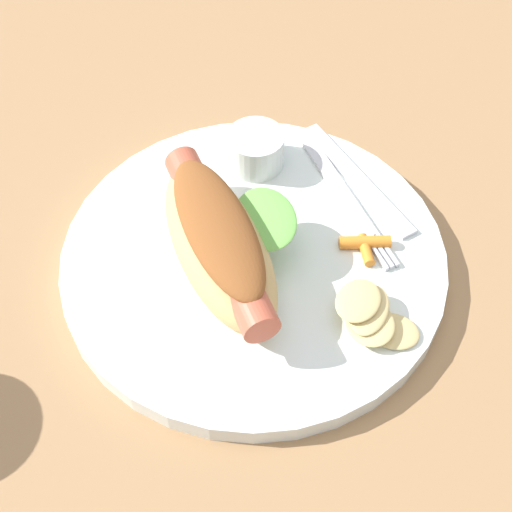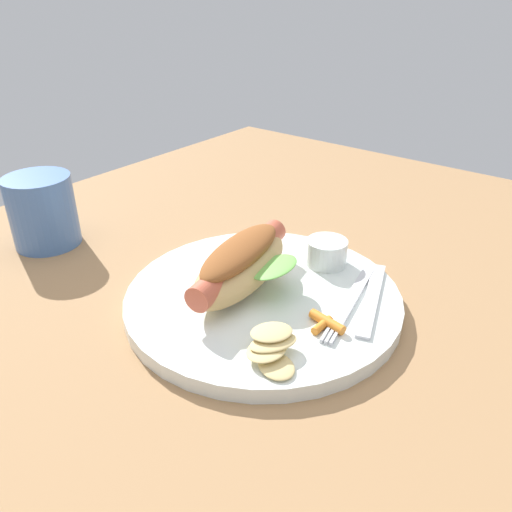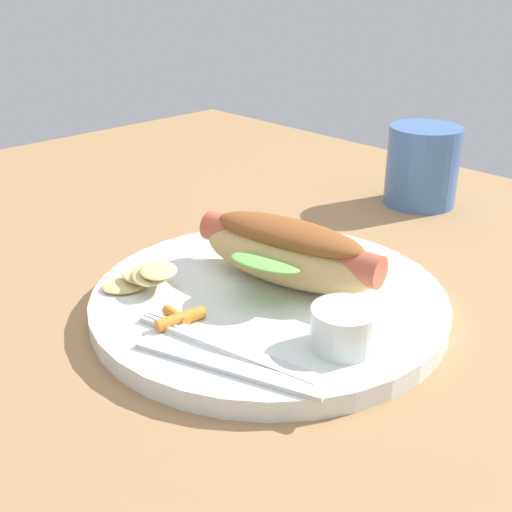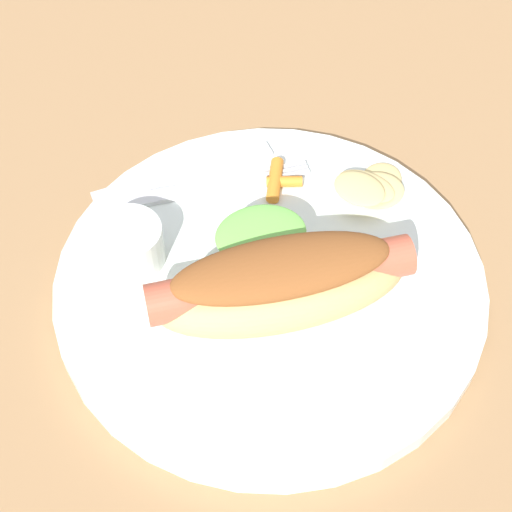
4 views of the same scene
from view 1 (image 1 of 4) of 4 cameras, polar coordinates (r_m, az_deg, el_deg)
The scene contains 8 objects.
ground_plane at distance 57.67cm, azimuth -2.12°, elevation -4.25°, with size 120.00×90.00×1.80cm, color #9E754C.
plate at distance 58.37cm, azimuth -0.18°, elevation -0.32°, with size 28.91×28.91×1.60cm, color white.
hot_dog at distance 55.06cm, azimuth -2.51°, elevation 1.22°, with size 17.10×10.66×5.30cm.
sauce_ramekin at distance 62.99cm, azimuth -0.03°, elevation 7.87°, with size 4.68×4.68×3.00cm, color white.
fork at distance 61.64cm, azimuth 6.52°, elevation 4.44°, with size 14.83×4.25×0.40cm.
knife at distance 63.06cm, azimuth 7.45°, elevation 5.68°, with size 13.85×1.40×0.36cm, color silver.
chips_pile at distance 53.92cm, azimuth 8.57°, elevation -4.42°, with size 6.63×6.77×1.98cm.
carrot_garnish at distance 58.28cm, azimuth 8.06°, elevation 0.84°, with size 2.79×3.96×0.96cm.
Camera 1 is at (31.60, -4.11, 47.16)cm, focal length 54.18 mm.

